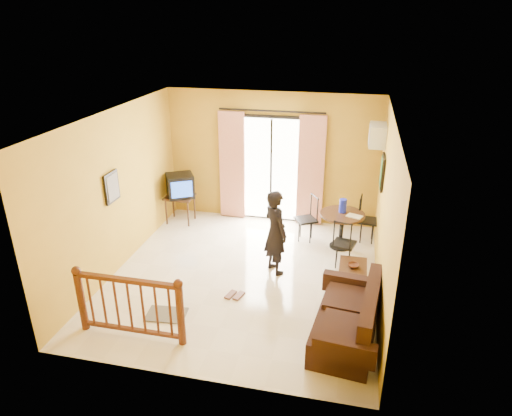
% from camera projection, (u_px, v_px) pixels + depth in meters
% --- Properties ---
extents(ground, '(5.00, 5.00, 0.00)m').
position_uv_depth(ground, '(244.00, 276.00, 7.99)').
color(ground, beige).
rests_on(ground, ground).
extents(room_shell, '(5.00, 5.00, 5.00)m').
position_uv_depth(room_shell, '(243.00, 185.00, 7.31)').
color(room_shell, white).
rests_on(room_shell, ground).
extents(balcony_door, '(2.25, 0.14, 2.46)m').
position_uv_depth(balcony_door, '(271.00, 169.00, 9.70)').
color(balcony_door, black).
rests_on(balcony_door, ground).
extents(tv_table, '(0.60, 0.50, 0.60)m').
position_uv_depth(tv_table, '(180.00, 199.00, 9.86)').
color(tv_table, black).
rests_on(tv_table, ground).
extents(television, '(0.72, 0.70, 0.49)m').
position_uv_depth(television, '(180.00, 186.00, 9.72)').
color(television, black).
rests_on(television, tv_table).
extents(picture_left, '(0.05, 0.42, 0.52)m').
position_uv_depth(picture_left, '(112.00, 187.00, 7.64)').
color(picture_left, black).
rests_on(picture_left, room_shell).
extents(dining_table, '(0.86, 0.86, 0.71)m').
position_uv_depth(dining_table, '(342.00, 221.00, 8.76)').
color(dining_table, black).
rests_on(dining_table, ground).
extents(water_jug, '(0.14, 0.14, 0.27)m').
position_uv_depth(water_jug, '(343.00, 206.00, 8.71)').
color(water_jug, '#151FC8').
rests_on(water_jug, dining_table).
extents(serving_tray, '(0.33, 0.27, 0.02)m').
position_uv_depth(serving_tray, '(354.00, 216.00, 8.56)').
color(serving_tray, beige).
rests_on(serving_tray, dining_table).
extents(dining_chairs, '(1.70, 1.56, 0.95)m').
position_uv_depth(dining_chairs, '(337.00, 248.00, 8.92)').
color(dining_chairs, black).
rests_on(dining_chairs, ground).
extents(air_conditioner, '(0.31, 0.60, 0.40)m').
position_uv_depth(air_conditioner, '(377.00, 135.00, 8.46)').
color(air_conditioner, silver).
rests_on(air_conditioner, room_shell).
extents(botanical_print, '(0.05, 0.50, 0.60)m').
position_uv_depth(botanical_print, '(382.00, 172.00, 8.05)').
color(botanical_print, black).
rests_on(botanical_print, room_shell).
extents(coffee_table, '(0.45, 0.81, 0.36)m').
position_uv_depth(coffee_table, '(352.00, 275.00, 7.57)').
color(coffee_table, black).
rests_on(coffee_table, ground).
extents(bowl, '(0.19, 0.19, 0.06)m').
position_uv_depth(bowl, '(353.00, 266.00, 7.54)').
color(bowl, '#4F291B').
rests_on(bowl, coffee_table).
extents(sofa, '(0.96, 1.79, 0.82)m').
position_uv_depth(sofa, '(350.00, 321.00, 6.33)').
color(sofa, black).
rests_on(sofa, ground).
extents(standing_person, '(0.65, 0.66, 1.53)m').
position_uv_depth(standing_person, '(275.00, 232.00, 7.85)').
color(standing_person, black).
rests_on(standing_person, ground).
extents(stair_balustrade, '(1.63, 0.13, 1.04)m').
position_uv_depth(stair_balustrade, '(129.00, 302.00, 6.29)').
color(stair_balustrade, '#471E0F').
rests_on(stair_balustrade, ground).
extents(doormat, '(0.64, 0.46, 0.02)m').
position_uv_depth(doormat, '(166.00, 314.00, 6.95)').
color(doormat, '#585346').
rests_on(doormat, ground).
extents(sandals, '(0.30, 0.27, 0.03)m').
position_uv_depth(sandals, '(235.00, 295.00, 7.41)').
color(sandals, '#4F291B').
rests_on(sandals, ground).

